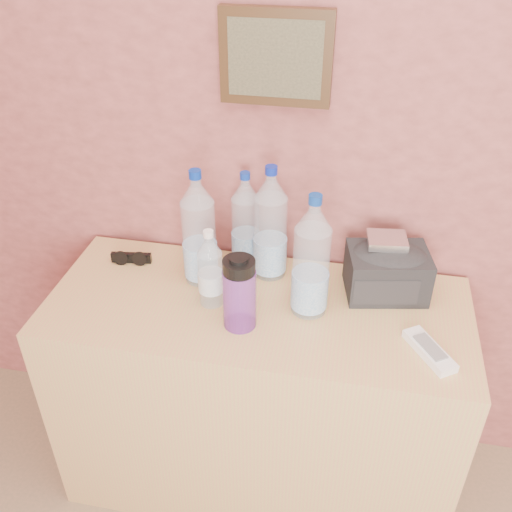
{
  "coord_description": "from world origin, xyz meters",
  "views": [
    {
      "loc": [
        -0.25,
        0.47,
        1.81
      ],
      "look_at": [
        -0.5,
        1.71,
        0.95
      ],
      "focal_mm": 40.0,
      "sensor_mm": 36.0,
      "label": 1
    }
  ],
  "objects_px": {
    "pet_large_d": "(311,262)",
    "nalgene_bottle": "(239,292)",
    "sunglasses": "(131,258)",
    "foil_packet": "(387,240)",
    "pet_large_b": "(246,224)",
    "pet_large_c": "(270,229)",
    "ac_remote": "(429,351)",
    "pet_small": "(210,272)",
    "pet_large_a": "(199,233)",
    "toiletry_bag": "(387,270)",
    "dresser": "(257,396)"
  },
  "relations": [
    {
      "from": "toiletry_bag",
      "to": "pet_large_a",
      "type": "bearing_deg",
      "value": 173.02
    },
    {
      "from": "pet_large_d",
      "to": "foil_packet",
      "type": "relative_size",
      "value": 3.33
    },
    {
      "from": "sunglasses",
      "to": "pet_large_c",
      "type": "bearing_deg",
      "value": -4.04
    },
    {
      "from": "dresser",
      "to": "nalgene_bottle",
      "type": "height_order",
      "value": "nalgene_bottle"
    },
    {
      "from": "pet_small",
      "to": "sunglasses",
      "type": "bearing_deg",
      "value": 154.43
    },
    {
      "from": "pet_large_b",
      "to": "toiletry_bag",
      "type": "height_order",
      "value": "pet_large_b"
    },
    {
      "from": "pet_small",
      "to": "dresser",
      "type": "bearing_deg",
      "value": 5.02
    },
    {
      "from": "dresser",
      "to": "nalgene_bottle",
      "type": "bearing_deg",
      "value": -108.23
    },
    {
      "from": "pet_large_a",
      "to": "pet_large_b",
      "type": "distance_m",
      "value": 0.16
    },
    {
      "from": "pet_large_b",
      "to": "pet_large_c",
      "type": "relative_size",
      "value": 0.87
    },
    {
      "from": "pet_large_c",
      "to": "dresser",
      "type": "bearing_deg",
      "value": -92.63
    },
    {
      "from": "pet_small",
      "to": "foil_packet",
      "type": "xyz_separation_m",
      "value": [
        0.48,
        0.17,
        0.06
      ]
    },
    {
      "from": "pet_large_c",
      "to": "pet_large_b",
      "type": "bearing_deg",
      "value": 153.22
    },
    {
      "from": "pet_small",
      "to": "foil_packet",
      "type": "distance_m",
      "value": 0.51
    },
    {
      "from": "pet_large_c",
      "to": "toiletry_bag",
      "type": "bearing_deg",
      "value": -4.76
    },
    {
      "from": "pet_small",
      "to": "toiletry_bag",
      "type": "bearing_deg",
      "value": 16.75
    },
    {
      "from": "dresser",
      "to": "toiletry_bag",
      "type": "height_order",
      "value": "toiletry_bag"
    },
    {
      "from": "pet_large_b",
      "to": "sunglasses",
      "type": "distance_m",
      "value": 0.39
    },
    {
      "from": "pet_large_d",
      "to": "nalgene_bottle",
      "type": "distance_m",
      "value": 0.21
    },
    {
      "from": "pet_large_d",
      "to": "nalgene_bottle",
      "type": "relative_size",
      "value": 1.65
    },
    {
      "from": "foil_packet",
      "to": "nalgene_bottle",
      "type": "bearing_deg",
      "value": -146.99
    },
    {
      "from": "ac_remote",
      "to": "foil_packet",
      "type": "relative_size",
      "value": 1.52
    },
    {
      "from": "pet_large_c",
      "to": "pet_large_d",
      "type": "relative_size",
      "value": 0.98
    },
    {
      "from": "pet_large_a",
      "to": "foil_packet",
      "type": "height_order",
      "value": "pet_large_a"
    },
    {
      "from": "pet_large_d",
      "to": "sunglasses",
      "type": "height_order",
      "value": "pet_large_d"
    },
    {
      "from": "dresser",
      "to": "pet_large_d",
      "type": "distance_m",
      "value": 0.57
    },
    {
      "from": "pet_large_b",
      "to": "ac_remote",
      "type": "height_order",
      "value": "pet_large_b"
    },
    {
      "from": "dresser",
      "to": "foil_packet",
      "type": "bearing_deg",
      "value": 23.95
    },
    {
      "from": "pet_large_c",
      "to": "pet_small",
      "type": "bearing_deg",
      "value": -128.13
    },
    {
      "from": "dresser",
      "to": "pet_large_a",
      "type": "bearing_deg",
      "value": 153.41
    },
    {
      "from": "sunglasses",
      "to": "ac_remote",
      "type": "height_order",
      "value": "sunglasses"
    },
    {
      "from": "dresser",
      "to": "pet_large_d",
      "type": "relative_size",
      "value": 3.34
    },
    {
      "from": "pet_large_a",
      "to": "pet_small",
      "type": "relative_size",
      "value": 1.5
    },
    {
      "from": "sunglasses",
      "to": "foil_packet",
      "type": "distance_m",
      "value": 0.8
    },
    {
      "from": "pet_large_a",
      "to": "sunglasses",
      "type": "xyz_separation_m",
      "value": [
        -0.24,
        0.04,
        -0.14
      ]
    },
    {
      "from": "pet_large_a",
      "to": "nalgene_bottle",
      "type": "relative_size",
      "value": 1.64
    },
    {
      "from": "pet_small",
      "to": "nalgene_bottle",
      "type": "height_order",
      "value": "pet_small"
    },
    {
      "from": "pet_large_b",
      "to": "foil_packet",
      "type": "relative_size",
      "value": 2.85
    },
    {
      "from": "pet_large_d",
      "to": "sunglasses",
      "type": "bearing_deg",
      "value": 168.02
    },
    {
      "from": "pet_large_d",
      "to": "toiletry_bag",
      "type": "height_order",
      "value": "pet_large_d"
    },
    {
      "from": "nalgene_bottle",
      "to": "foil_packet",
      "type": "distance_m",
      "value": 0.45
    },
    {
      "from": "pet_large_c",
      "to": "pet_large_d",
      "type": "height_order",
      "value": "pet_large_d"
    },
    {
      "from": "pet_large_d",
      "to": "ac_remote",
      "type": "xyz_separation_m",
      "value": [
        0.33,
        -0.12,
        -0.15
      ]
    },
    {
      "from": "foil_packet",
      "to": "pet_large_d",
      "type": "bearing_deg",
      "value": -144.21
    },
    {
      "from": "sunglasses",
      "to": "dresser",
      "type": "bearing_deg",
      "value": -25.18
    },
    {
      "from": "toiletry_bag",
      "to": "pet_small",
      "type": "bearing_deg",
      "value": -174.36
    },
    {
      "from": "pet_large_d",
      "to": "ac_remote",
      "type": "height_order",
      "value": "pet_large_d"
    },
    {
      "from": "pet_large_a",
      "to": "foil_packet",
      "type": "distance_m",
      "value": 0.54
    },
    {
      "from": "sunglasses",
      "to": "foil_packet",
      "type": "xyz_separation_m",
      "value": [
        0.78,
        0.02,
        0.15
      ]
    },
    {
      "from": "pet_large_c",
      "to": "ac_remote",
      "type": "height_order",
      "value": "pet_large_c"
    }
  ]
}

